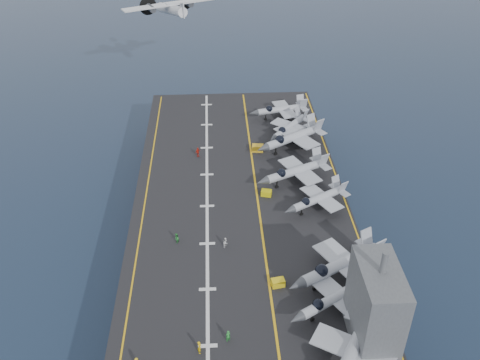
{
  "coord_description": "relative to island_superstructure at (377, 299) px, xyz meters",
  "views": [
    {
      "loc": [
        -4.28,
        -75.06,
        66.8
      ],
      "look_at": [
        0.0,
        4.0,
        13.0
      ],
      "focal_mm": 40.0,
      "sensor_mm": 36.0,
      "label": 1
    }
  ],
  "objects": [
    {
      "name": "crew_2",
      "position": [
        -25.89,
        20.6,
        -6.62
      ],
      "size": [
        1.1,
        1.26,
        1.76
      ],
      "primitive_type": "imported",
      "color": "#268C33",
      "rests_on": "flight_deck"
    },
    {
      "name": "crew_1",
      "position": [
        -22.02,
        -0.92,
        -6.51
      ],
      "size": [
        0.89,
        1.25,
        1.98
      ],
      "primitive_type": "imported",
      "color": "#E7B90B",
      "rests_on": "flight_deck"
    },
    {
      "name": "transport_plane",
      "position": [
        -29.51,
        93.76,
        8.04
      ],
      "size": [
        30.17,
        26.27,
        5.97
      ],
      "primitive_type": null,
      "color": "silver"
    },
    {
      "name": "deck_edge_port",
      "position": [
        -32.0,
        30.0,
        -7.48
      ],
      "size": [
        0.25,
        90.0,
        0.02
      ],
      "primitive_type": "cube",
      "color": "gold",
      "rests_on": "flight_deck"
    },
    {
      "name": "fighter_jet_2",
      "position": [
        -1.58,
        11.29,
        -4.67
      ],
      "size": [
        19.5,
        17.32,
        5.66
      ],
      "primitive_type": null,
      "color": "#9CA3AE",
      "rests_on": "flight_deck"
    },
    {
      "name": "crew_6",
      "position": [
        -18.35,
        0.68,
        -6.56
      ],
      "size": [
        1.35,
        1.21,
        1.87
      ],
      "primitive_type": "imported",
      "color": "#268C33",
      "rests_on": "flight_deck"
    },
    {
      "name": "foul_line",
      "position": [
        -12.0,
        30.0,
        -7.48
      ],
      "size": [
        0.35,
        90.0,
        0.02
      ],
      "primitive_type": "cube",
      "color": "gold",
      "rests_on": "flight_deck"
    },
    {
      "name": "fighter_jet_4",
      "position": [
        -1.79,
        28.32,
        -5.28
      ],
      "size": [
        15.35,
        13.76,
        4.45
      ],
      "primitive_type": null,
      "color": "#929AA1",
      "rests_on": "flight_deck"
    },
    {
      "name": "deck_edge_stbd",
      "position": [
        3.5,
        30.0,
        -7.48
      ],
      "size": [
        0.25,
        90.0,
        0.02
      ],
      "primitive_type": "cube",
      "color": "gold",
      "rests_on": "flight_deck"
    },
    {
      "name": "fighter_jet_7",
      "position": [
        -3.41,
        53.99,
        -5.2
      ],
      "size": [
        15.24,
        15.87,
        4.61
      ],
      "primitive_type": null,
      "color": "#9EA5AE",
      "rests_on": "flight_deck"
    },
    {
      "name": "flight_deck",
      "position": [
        -15.0,
        30.0,
        -7.7
      ],
      "size": [
        38.0,
        92.0,
        0.4
      ],
      "primitive_type": "cube",
      "color": "black",
      "rests_on": "hull"
    },
    {
      "name": "fighter_jet_8",
      "position": [
        -4.13,
        62.35,
        -5.19
      ],
      "size": [
        14.94,
        11.6,
        4.62
      ],
      "primitive_type": null,
      "color": "gray",
      "rests_on": "flight_deck"
    },
    {
      "name": "crew_4",
      "position": [
        -22.78,
        46.73,
        -6.5
      ],
      "size": [
        1.44,
        1.38,
        2.0
      ],
      "primitive_type": "imported",
      "color": "red",
      "rests_on": "flight_deck"
    },
    {
      "name": "tow_cart_c",
      "position": [
        -10.63,
        48.21,
        -6.82
      ],
      "size": [
        2.41,
        1.71,
        1.35
      ],
      "primitive_type": null,
      "color": "gold",
      "rests_on": "flight_deck"
    },
    {
      "name": "fighter_jet_0",
      "position": [
        -3.51,
        -4.07,
        -4.8
      ],
      "size": [
        16.98,
        18.67,
        5.4
      ],
      "primitive_type": null,
      "color": "#99A1AB",
      "rests_on": "flight_deck"
    },
    {
      "name": "island_superstructure",
      "position": [
        0.0,
        0.0,
        0.0
      ],
      "size": [
        5.0,
        10.0,
        15.0
      ],
      "primitive_type": null,
      "color": "#56595E",
      "rests_on": "flight_deck"
    },
    {
      "name": "landing_centerline",
      "position": [
        -21.0,
        30.0,
        -7.48
      ],
      "size": [
        0.5,
        90.0,
        0.02
      ],
      "primitive_type": "cube",
      "color": "silver",
      "rests_on": "flight_deck"
    },
    {
      "name": "fighter_jet_6",
      "position": [
        -3.37,
        48.83,
        -4.73
      ],
      "size": [
        19.15,
        17.44,
        5.53
      ],
      "primitive_type": null,
      "color": "#A2A9B3",
      "rests_on": "flight_deck"
    },
    {
      "name": "fighter_jet_1",
      "position": [
        -3.68,
        5.3,
        -5.18
      ],
      "size": [
        16.05,
        14.5,
        4.64
      ],
      "primitive_type": null,
      "color": "#9198A2",
      "rests_on": "flight_deck"
    },
    {
      "name": "ground",
      "position": [
        -15.0,
        30.0,
        -17.9
      ],
      "size": [
        500.0,
        500.0,
        0.0
      ],
      "primitive_type": "plane",
      "color": "#142135",
      "rests_on": "ground"
    },
    {
      "name": "hull",
      "position": [
        -15.0,
        30.0,
        -12.9
      ],
      "size": [
        36.0,
        90.0,
        10.0
      ],
      "primitive_type": "cube",
      "color": "#56595E",
      "rests_on": "ground"
    },
    {
      "name": "tow_cart_b",
      "position": [
        -10.33,
        32.62,
        -6.95
      ],
      "size": [
        2.07,
        1.61,
        1.1
      ],
      "primitive_type": null,
      "color": "#CCBF0B",
      "rests_on": "flight_deck"
    },
    {
      "name": "tow_cart_a",
      "position": [
        -10.77,
        10.2,
        -6.93
      ],
      "size": [
        2.1,
        1.56,
        1.15
      ],
      "primitive_type": null,
      "color": "gold",
      "rests_on": "flight_deck"
    },
    {
      "name": "fighter_jet_5",
      "position": [
        -4.49,
        36.68,
        -4.94
      ],
      "size": [
        17.57,
        15.28,
        5.13
      ],
      "primitive_type": null,
      "color": "#9EA6AF",
      "rests_on": "flight_deck"
    },
    {
      "name": "crew_7",
      "position": [
        -18.09,
        19.14,
        -6.61
      ],
      "size": [
        1.01,
        1.23,
        1.77
      ],
      "primitive_type": "imported",
      "color": "white",
      "rests_on": "flight_deck"
    }
  ]
}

